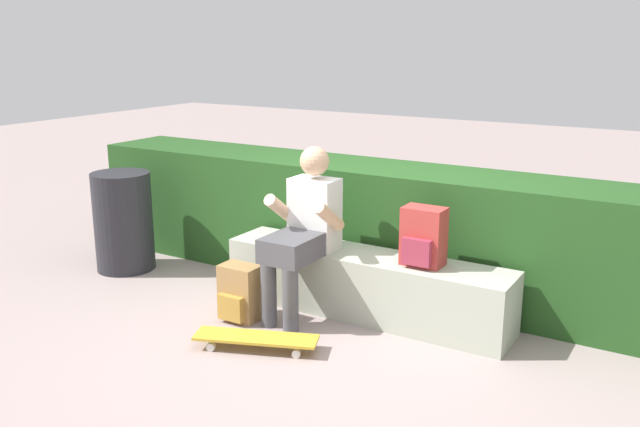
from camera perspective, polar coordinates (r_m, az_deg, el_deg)
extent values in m
plane|color=gray|center=(4.80, 2.22, -9.48)|extent=(24.00, 24.00, 0.00)
cube|color=#A9B09C|center=(4.94, 3.82, -5.93)|extent=(2.13, 0.43, 0.46)
cube|color=white|center=(4.92, -0.45, -0.02)|extent=(0.34, 0.22, 0.52)
sphere|color=#D8AD84|center=(4.84, -0.46, 4.39)|extent=(0.21, 0.21, 0.21)
cube|color=#4C4C51|center=(4.72, -2.42, -2.89)|extent=(0.32, 0.40, 0.17)
cylinder|color=#4C4C51|center=(4.76, -4.30, -6.78)|extent=(0.11, 0.11, 0.46)
cylinder|color=#4C4C51|center=(4.66, -2.48, -7.21)|extent=(0.11, 0.11, 0.46)
cylinder|color=#D8AD84|center=(4.90, -3.30, 0.38)|extent=(0.09, 0.33, 0.27)
cylinder|color=#D8AD84|center=(4.70, 0.73, -0.24)|extent=(0.09, 0.33, 0.27)
cube|color=gold|center=(4.48, -5.37, -10.27)|extent=(0.82, 0.48, 0.02)
cylinder|color=silver|center=(4.51, -1.60, -10.80)|extent=(0.06, 0.05, 0.05)
cylinder|color=silver|center=(4.37, -2.00, -11.63)|extent=(0.06, 0.05, 0.05)
cylinder|color=silver|center=(4.64, -8.49, -10.17)|extent=(0.06, 0.05, 0.05)
cylinder|color=silver|center=(4.51, -9.10, -10.94)|extent=(0.06, 0.05, 0.05)
cube|color=#B23833|center=(4.63, 8.65, -1.89)|extent=(0.28, 0.18, 0.40)
cube|color=#9E3044|center=(4.56, 8.05, -3.21)|extent=(0.20, 0.05, 0.18)
cube|color=#A37A47|center=(4.90, -6.66, -6.55)|extent=(0.28, 0.18, 0.40)
cube|color=#B68735|center=(4.84, -7.47, -7.84)|extent=(0.20, 0.05, 0.18)
cube|color=#224A1C|center=(5.52, 3.98, -0.89)|extent=(5.14, 0.70, 0.97)
cylinder|color=#232328|center=(6.07, -16.11, -0.63)|extent=(0.49, 0.49, 0.85)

